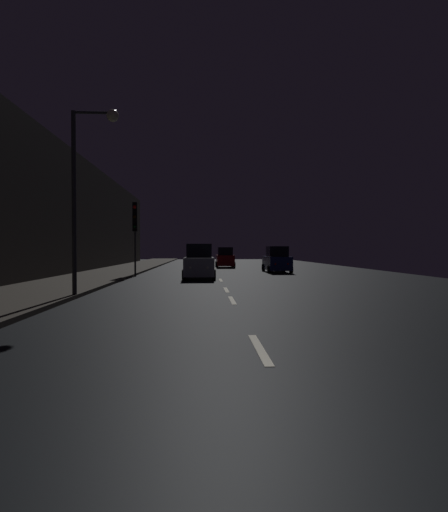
{
  "coord_description": "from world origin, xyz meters",
  "views": [
    {
      "loc": [
        -1.01,
        -4.0,
        1.8
      ],
      "look_at": [
        0.23,
        19.38,
        1.39
      ],
      "focal_mm": 27.6,
      "sensor_mm": 36.0,
      "label": 1
    }
  ],
  "objects": [
    {
      "name": "car_parked_right_far",
      "position": [
        4.69,
        26.21,
        0.93
      ],
      "size": [
        1.86,
        4.02,
        2.03
      ],
      "rotation": [
        0.0,
        0.0,
        1.57
      ],
      "color": "#141E51",
      "rests_on": "ground"
    },
    {
      "name": "lane_centerline",
      "position": [
        0.0,
        18.81,
        0.01
      ],
      "size": [
        0.16,
        34.62,
        0.01
      ],
      "color": "beige",
      "rests_on": "ground"
    },
    {
      "name": "car_approaching_headlights",
      "position": [
        -1.26,
        20.16,
        0.97
      ],
      "size": [
        1.95,
        4.21,
        2.12
      ],
      "rotation": [
        0.0,
        0.0,
        -1.57
      ],
      "color": "#A5A8AD",
      "rests_on": "ground"
    },
    {
      "name": "streetlamp_overhead",
      "position": [
        -5.22,
        10.52,
        4.58
      ],
      "size": [
        1.7,
        0.44,
        6.86
      ],
      "color": "#2D2D30",
      "rests_on": "ground"
    },
    {
      "name": "sidewalk_left",
      "position": [
        -7.79,
        24.5,
        0.07
      ],
      "size": [
        4.4,
        84.0,
        0.15
      ],
      "primitive_type": "cube",
      "color": "#38332B",
      "rests_on": "ground"
    },
    {
      "name": "traffic_light_far_left",
      "position": [
        -5.49,
        22.11,
        3.54
      ],
      "size": [
        0.32,
        0.47,
        4.87
      ],
      "rotation": [
        0.0,
        0.0,
        -1.52
      ],
      "color": "#38383A",
      "rests_on": "ground"
    },
    {
      "name": "ground",
      "position": [
        0.0,
        24.5,
        -0.01
      ],
      "size": [
        27.98,
        84.0,
        0.02
      ],
      "primitive_type": "cube",
      "color": "black"
    },
    {
      "name": "building_facade_left",
      "position": [
        -10.39,
        21.0,
        4.36
      ],
      "size": [
        0.8,
        63.0,
        8.71
      ],
      "primitive_type": "cube",
      "color": "#2D2B28",
      "rests_on": "ground"
    },
    {
      "name": "car_distant_taillights",
      "position": [
        1.14,
        34.73,
        0.91
      ],
      "size": [
        1.83,
        3.96,
        1.99
      ],
      "rotation": [
        0.0,
        0.0,
        1.57
      ],
      "color": "maroon",
      "rests_on": "ground"
    }
  ]
}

